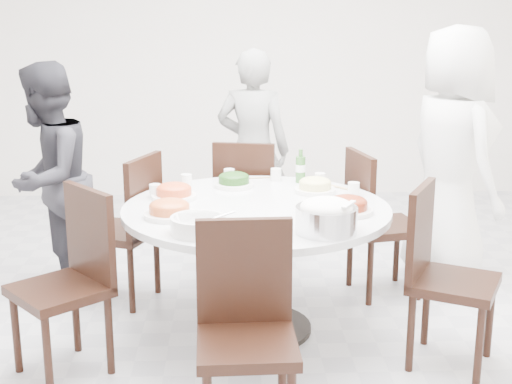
{
  "coord_description": "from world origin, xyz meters",
  "views": [
    {
      "loc": [
        -0.32,
        -3.97,
        1.83
      ],
      "look_at": [
        -0.17,
        -0.09,
        0.82
      ],
      "focal_mm": 50.0,
      "sensor_mm": 36.0,
      "label": 1
    }
  ],
  "objects_px": {
    "diner_middle": "(253,150)",
    "diner_left": "(48,180)",
    "chair_nw": "(119,228)",
    "beverage_bottle": "(301,166)",
    "dining_table": "(256,269)",
    "rice_bowl": "(326,220)",
    "chair_sw": "(59,286)",
    "chair_se": "(454,279)",
    "chair_n": "(248,204)",
    "diner_right": "(451,158)",
    "soup_bowl": "(198,225)",
    "chair_ne": "(386,224)",
    "chair_s": "(247,340)"
  },
  "relations": [
    {
      "from": "diner_middle",
      "to": "diner_left",
      "type": "xyz_separation_m",
      "value": [
        -1.35,
        -0.83,
        -0.02
      ]
    },
    {
      "from": "chair_nw",
      "to": "beverage_bottle",
      "type": "distance_m",
      "value": 1.21
    },
    {
      "from": "dining_table",
      "to": "rice_bowl",
      "type": "relative_size",
      "value": 4.9
    },
    {
      "from": "dining_table",
      "to": "rice_bowl",
      "type": "height_order",
      "value": "rice_bowl"
    },
    {
      "from": "chair_sw",
      "to": "chair_se",
      "type": "xyz_separation_m",
      "value": [
        2.01,
        0.02,
        0.0
      ]
    },
    {
      "from": "chair_n",
      "to": "diner_left",
      "type": "xyz_separation_m",
      "value": [
        -1.3,
        -0.36,
        0.28
      ]
    },
    {
      "from": "chair_n",
      "to": "chair_nw",
      "type": "bearing_deg",
      "value": 43.9
    },
    {
      "from": "chair_nw",
      "to": "chair_sw",
      "type": "relative_size",
      "value": 1.0
    },
    {
      "from": "diner_middle",
      "to": "beverage_bottle",
      "type": "relative_size",
      "value": 7.22
    },
    {
      "from": "chair_se",
      "to": "diner_right",
      "type": "height_order",
      "value": "diner_right"
    },
    {
      "from": "dining_table",
      "to": "chair_se",
      "type": "relative_size",
      "value": 1.58
    },
    {
      "from": "chair_se",
      "to": "diner_left",
      "type": "relative_size",
      "value": 0.63
    },
    {
      "from": "dining_table",
      "to": "diner_left",
      "type": "bearing_deg",
      "value": 152.77
    },
    {
      "from": "chair_sw",
      "to": "diner_right",
      "type": "xyz_separation_m",
      "value": [
        2.33,
        1.2,
        0.39
      ]
    },
    {
      "from": "chair_nw",
      "to": "rice_bowl",
      "type": "distance_m",
      "value": 1.57
    },
    {
      "from": "rice_bowl",
      "to": "soup_bowl",
      "type": "xyz_separation_m",
      "value": [
        -0.63,
        0.01,
        -0.02
      ]
    },
    {
      "from": "soup_bowl",
      "to": "beverage_bottle",
      "type": "relative_size",
      "value": 1.29
    },
    {
      "from": "chair_n",
      "to": "soup_bowl",
      "type": "height_order",
      "value": "chair_n"
    },
    {
      "from": "diner_right",
      "to": "rice_bowl",
      "type": "relative_size",
      "value": 5.64
    },
    {
      "from": "chair_ne",
      "to": "chair_n",
      "type": "relative_size",
      "value": 1.0
    },
    {
      "from": "diner_left",
      "to": "dining_table",
      "type": "bearing_deg",
      "value": 75.22
    },
    {
      "from": "chair_s",
      "to": "diner_middle",
      "type": "height_order",
      "value": "diner_middle"
    },
    {
      "from": "dining_table",
      "to": "diner_right",
      "type": "height_order",
      "value": "diner_right"
    },
    {
      "from": "dining_table",
      "to": "chair_sw",
      "type": "distance_m",
      "value": 1.11
    },
    {
      "from": "diner_left",
      "to": "beverage_bottle",
      "type": "xyz_separation_m",
      "value": [
        1.62,
        -0.13,
        0.1
      ]
    },
    {
      "from": "diner_right",
      "to": "rice_bowl",
      "type": "height_order",
      "value": "diner_right"
    },
    {
      "from": "chair_n",
      "to": "chair_sw",
      "type": "distance_m",
      "value": 1.79
    },
    {
      "from": "dining_table",
      "to": "chair_nw",
      "type": "height_order",
      "value": "chair_nw"
    },
    {
      "from": "chair_s",
      "to": "rice_bowl",
      "type": "height_order",
      "value": "chair_s"
    },
    {
      "from": "chair_n",
      "to": "beverage_bottle",
      "type": "relative_size",
      "value": 4.45
    },
    {
      "from": "dining_table",
      "to": "chair_s",
      "type": "height_order",
      "value": "chair_s"
    },
    {
      "from": "rice_bowl",
      "to": "diner_left",
      "type": "bearing_deg",
      "value": 144.62
    },
    {
      "from": "chair_ne",
      "to": "beverage_bottle",
      "type": "distance_m",
      "value": 0.67
    },
    {
      "from": "diner_right",
      "to": "chair_n",
      "type": "bearing_deg",
      "value": 60.16
    },
    {
      "from": "diner_middle",
      "to": "rice_bowl",
      "type": "distance_m",
      "value": 2.02
    },
    {
      "from": "dining_table",
      "to": "diner_middle",
      "type": "distance_m",
      "value": 1.56
    },
    {
      "from": "diner_right",
      "to": "beverage_bottle",
      "type": "relative_size",
      "value": 8.08
    },
    {
      "from": "soup_bowl",
      "to": "beverage_bottle",
      "type": "height_order",
      "value": "beverage_bottle"
    },
    {
      "from": "diner_right",
      "to": "diner_middle",
      "type": "distance_m",
      "value": 1.5
    },
    {
      "from": "chair_s",
      "to": "diner_right",
      "type": "distance_m",
      "value": 2.34
    },
    {
      "from": "diner_middle",
      "to": "diner_left",
      "type": "bearing_deg",
      "value": 45.54
    },
    {
      "from": "chair_n",
      "to": "beverage_bottle",
      "type": "distance_m",
      "value": 0.69
    },
    {
      "from": "chair_ne",
      "to": "dining_table",
      "type": "bearing_deg",
      "value": 109.92
    },
    {
      "from": "chair_se",
      "to": "rice_bowl",
      "type": "height_order",
      "value": "chair_se"
    },
    {
      "from": "chair_s",
      "to": "diner_right",
      "type": "bearing_deg",
      "value": 50.69
    },
    {
      "from": "beverage_bottle",
      "to": "soup_bowl",
      "type": "bearing_deg",
      "value": -120.41
    },
    {
      "from": "chair_ne",
      "to": "diner_right",
      "type": "bearing_deg",
      "value": -78.01
    },
    {
      "from": "soup_bowl",
      "to": "beverage_bottle",
      "type": "distance_m",
      "value": 1.2
    },
    {
      "from": "chair_s",
      "to": "chair_se",
      "type": "height_order",
      "value": "same"
    },
    {
      "from": "chair_n",
      "to": "soup_bowl",
      "type": "bearing_deg",
      "value": 90.14
    }
  ]
}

